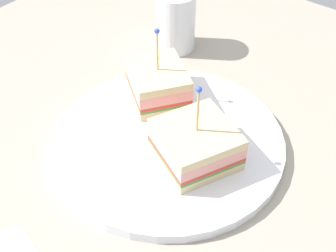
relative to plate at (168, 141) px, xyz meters
The scene contains 5 objects.
ground_plane 1.69cm from the plate, ahead, with size 93.87×93.87×2.00cm, color #9E9384.
plate is the anchor object (origin of this frame).
sandwich_half_front 5.70cm from the plate, 98.88° to the right, with size 11.40×11.43×10.92cm.
sandwich_half_back 8.76cm from the plate, 47.90° to the left, with size 10.82×11.17×10.96cm.
drink_glass 23.30cm from the plate, 35.32° to the left, with size 6.42×6.42×9.51cm.
Camera 1 is at (-32.81, -25.84, 42.26)cm, focal length 49.21 mm.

